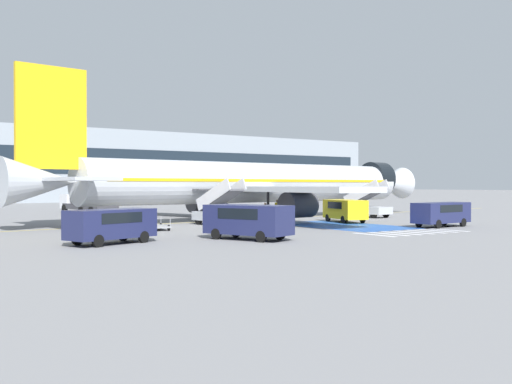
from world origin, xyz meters
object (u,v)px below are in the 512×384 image
baggage_cart (156,226)px  traffic_cone_1 (460,215)px  service_van_1 (345,209)px  airliner (255,183)px  terminal_building (80,166)px  fuel_tanker (88,198)px  traffic_cone_0 (265,219)px  boarding_stairs_forward (365,207)px  service_van_3 (248,219)px  ground_crew_0 (277,209)px  ground_crew_1 (265,211)px  service_van_0 (111,223)px  boarding_stairs_aft (220,213)px  service_van_2 (441,212)px

baggage_cart → traffic_cone_1: bearing=5.8°
service_van_1 → baggage_cart: (-16.80, 1.19, -0.89)m
airliner → service_van_1: (3.67, -8.04, -2.22)m
baggage_cart → terminal_building: 78.14m
fuel_tanker → baggage_cart: (-4.15, -25.95, -1.51)m
airliner → traffic_cone_0: 4.93m
traffic_cone_1 → baggage_cart: bearing=175.3°
boarding_stairs_forward → service_van_3: size_ratio=0.98×
baggage_cart → ground_crew_0: ground_crew_0 is taller
traffic_cone_0 → traffic_cone_1: size_ratio=0.80×
ground_crew_1 → traffic_cone_1: 19.99m
service_van_0 → traffic_cone_1: 37.08m
airliner → boarding_stairs_aft: airliner is taller
ground_crew_0 → ground_crew_1: 2.00m
traffic_cone_1 → terminal_building: terminal_building is taller
boarding_stairs_aft → service_van_2: 16.82m
service_van_1 → ground_crew_1: (-5.65, 3.63, -0.21)m
boarding_stairs_aft → service_van_2: (12.65, -11.08, 0.17)m
boarding_stairs_forward → boarding_stairs_aft: 17.76m
boarding_stairs_forward → boarding_stairs_aft: boarding_stairs_aft is taller
boarding_stairs_aft → service_van_1: (10.48, -2.94, 0.20)m
ground_crew_1 → traffic_cone_1: bearing=110.1°
boarding_stairs_aft → ground_crew_0: size_ratio=2.87×
boarding_stairs_aft → ground_crew_1: size_ratio=3.28×
airliner → fuel_tanker: bearing=-160.7°
boarding_stairs_forward → terminal_building: 72.19m
service_van_0 → baggage_cart: size_ratio=1.85×
service_van_2 → terminal_building: bearing=176.2°
service_van_0 → ground_crew_1: bearing=102.4°
baggage_cart → traffic_cone_0: size_ratio=5.67×
boarding_stairs_aft → fuel_tanker: size_ratio=0.58×
service_van_3 → ground_crew_0: service_van_3 is taller
service_van_2 → service_van_3: size_ratio=0.95×
boarding_stairs_aft → service_van_1: 10.89m
fuel_tanker → service_van_2: 38.28m
boarding_stairs_forward → traffic_cone_1: boarding_stairs_forward is taller
boarding_stairs_forward → service_van_3: boarding_stairs_forward is taller
ground_crew_0 → traffic_cone_1: ground_crew_0 is taller
service_van_0 → ground_crew_0: (19.20, 10.87, -0.04)m
boarding_stairs_aft → terminal_building: 75.03m
terminal_building → service_van_2: bearing=-90.4°
service_van_0 → ground_crew_1: size_ratio=3.18×
service_van_2 → traffic_cone_1: (11.54, 6.83, -0.80)m
service_van_2 → boarding_stairs_aft: bearing=-134.6°
service_van_0 → baggage_cart: (6.20, 7.66, -0.87)m
service_van_2 → traffic_cone_1: 13.43m
ground_crew_0 → traffic_cone_1: size_ratio=3.03×
service_van_0 → baggage_cart: 9.90m
baggage_cart → ground_crew_0: (13.00, 3.20, 0.84)m
traffic_cone_1 → boarding_stairs_aft: bearing=170.0°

